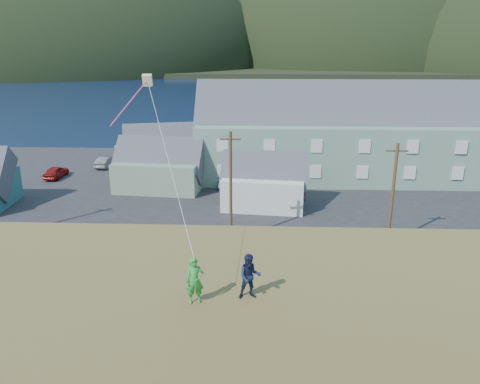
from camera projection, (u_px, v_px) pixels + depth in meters
The scene contains 15 objects.
ground at pixel (231, 251), 36.19m from camera, with size 900.00×900.00×0.00m, color #0A1638.
grass_strip at pixel (229, 262), 34.27m from camera, with size 110.00×8.00×0.10m, color #4C3D19.
waterfront_lot at pixel (240, 185), 52.32m from camera, with size 72.00×36.00×0.12m, color #28282B.
wharf at pixel (208, 140), 74.30m from camera, with size 26.00×14.00×0.90m, color gray.
far_shore at pixel (258, 61), 349.45m from camera, with size 900.00×320.00×2.00m, color black.
far_hills at pixel (313, 63), 299.61m from camera, with size 760.00×265.00×143.00m.
lodge at pixel (364, 134), 54.15m from camera, with size 38.76×11.14×13.60m.
shed_palegreen_near at pixel (160, 166), 50.39m from camera, with size 9.99×6.83×6.87m.
shed_white at pixel (264, 182), 45.12m from camera, with size 8.66×6.22×6.51m.
shed_palegreen_far at pixel (168, 149), 57.70m from camera, with size 11.67×8.23×7.13m.
utility_poles at pixel (192, 189), 36.33m from camera, with size 32.02×0.24×9.39m.
parked_cars at pixel (168, 170), 55.69m from camera, with size 25.76×12.24×1.56m.
kite_flyer_green at pixel (195, 281), 15.33m from camera, with size 0.59×0.39×1.63m, color green.
kite_flyer_navy at pixel (250, 276), 15.65m from camera, with size 0.77×0.60×1.59m, color #151E3C.
kite_rig at pixel (145, 86), 22.33m from camera, with size 2.34×4.91×11.08m.
Camera 1 is at (2.13, -32.95, 15.52)m, focal length 35.00 mm.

